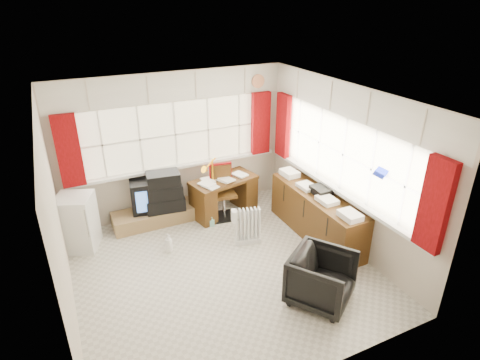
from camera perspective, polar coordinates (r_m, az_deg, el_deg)
The scene contains 19 objects.
ground at distance 5.94m, azimuth -2.40°, elevation -12.64°, with size 4.00×4.00×0.00m, color beige.
room_walls at distance 5.16m, azimuth -2.70°, elevation 0.64°, with size 4.00×4.00×4.00m.
window_back at distance 7.07m, azimuth -8.82°, elevation 2.44°, with size 3.70×0.12×3.60m.
window_right at distance 6.33m, azimuth 13.80°, elevation -0.79°, with size 0.12×3.70×3.60m.
curtains at distance 6.32m, azimuth 1.75°, elevation 4.92°, with size 3.83×3.83×1.15m.
overhead_cabinets at distance 6.16m, azimuth 2.07°, elevation 12.12°, with size 3.98×3.98×0.48m.
desk at distance 7.16m, azimuth -2.30°, elevation -1.98°, with size 1.26×0.81×0.71m.
desk_lamp at distance 6.85m, azimuth -3.95°, elevation 2.18°, with size 0.18×0.16×0.44m.
task_chair at distance 7.03m, azimuth -2.56°, elevation -1.29°, with size 0.45×0.47×0.96m.
office_chair at distance 5.33m, azimuth 11.52°, elevation -13.56°, with size 0.74×0.76×0.69m, color black.
radiator at distance 6.38m, azimuth 1.08°, elevation -6.98°, with size 0.43×0.26×0.61m.
credenza at distance 6.60m, azimuth 10.77°, elevation -4.78°, with size 0.50×2.00×0.85m.
file_tray at distance 6.44m, azimuth 11.45°, elevation -1.50°, with size 0.25×0.33×0.11m, color black.
tv_bench at distance 7.11m, azimuth -12.07°, elevation -5.06°, with size 1.40×0.50×0.25m, color olive.
crt_tv at distance 7.01m, azimuth -12.83°, elevation -1.91°, with size 0.68×0.64×0.54m.
hifi_stack at distance 6.91m, azimuth -10.73°, elevation -1.71°, with size 0.69×0.49×0.68m.
mini_fridge at distance 6.65m, azimuth -22.13°, elevation -5.61°, with size 0.68×0.68×0.88m.
spray_bottle_a at distance 6.31m, azimuth -10.11°, elevation -8.81°, with size 0.12×0.12×0.31m, color white.
spray_bottle_b at distance 6.90m, azimuth -4.00°, elevation -5.87°, with size 0.08×0.08×0.18m, color #97E1CE.
Camera 1 is at (-1.81, -4.33, 3.64)m, focal length 30.00 mm.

